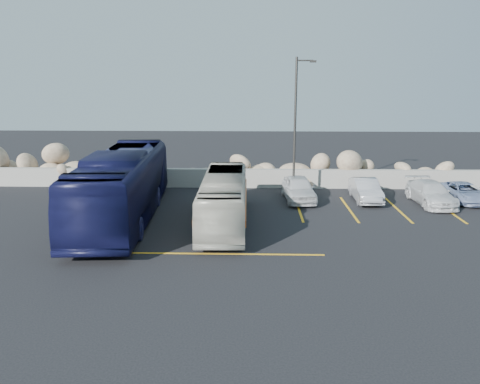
{
  "coord_description": "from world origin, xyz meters",
  "views": [
    {
      "loc": [
        0.15,
        -17.36,
        6.84
      ],
      "look_at": [
        -0.48,
        4.0,
        1.64
      ],
      "focal_mm": 35.0,
      "sensor_mm": 36.0,
      "label": 1
    }
  ],
  "objects_px": {
    "lamppost": "(296,124)",
    "vintage_bus": "(224,199)",
    "car_b": "(366,190)",
    "car_c": "(431,193)",
    "tour_coach": "(123,186)",
    "car_d": "(464,192)",
    "car_a": "(299,188)"
  },
  "relations": [
    {
      "from": "tour_coach",
      "to": "car_b",
      "type": "bearing_deg",
      "value": 13.58
    },
    {
      "from": "vintage_bus",
      "to": "tour_coach",
      "type": "height_order",
      "value": "tour_coach"
    },
    {
      "from": "lamppost",
      "to": "car_a",
      "type": "xyz_separation_m",
      "value": [
        0.19,
        -0.68,
        -3.6
      ]
    },
    {
      "from": "lamppost",
      "to": "car_b",
      "type": "bearing_deg",
      "value": -9.2
    },
    {
      "from": "vintage_bus",
      "to": "car_d",
      "type": "xyz_separation_m",
      "value": [
        13.42,
        4.59,
        -0.7
      ]
    },
    {
      "from": "car_b",
      "to": "car_c",
      "type": "relative_size",
      "value": 0.89
    },
    {
      "from": "car_a",
      "to": "car_c",
      "type": "distance_m",
      "value": 7.31
    },
    {
      "from": "car_a",
      "to": "car_b",
      "type": "bearing_deg",
      "value": -3.77
    },
    {
      "from": "tour_coach",
      "to": "car_c",
      "type": "bearing_deg",
      "value": 7.86
    },
    {
      "from": "car_c",
      "to": "tour_coach",
      "type": "bearing_deg",
      "value": -171.13
    },
    {
      "from": "vintage_bus",
      "to": "car_b",
      "type": "height_order",
      "value": "vintage_bus"
    },
    {
      "from": "vintage_bus",
      "to": "tour_coach",
      "type": "bearing_deg",
      "value": 172.33
    },
    {
      "from": "lamppost",
      "to": "car_d",
      "type": "distance_m",
      "value": 10.34
    },
    {
      "from": "lamppost",
      "to": "tour_coach",
      "type": "xyz_separation_m",
      "value": [
        -8.84,
        -4.64,
        -2.58
      ]
    },
    {
      "from": "lamppost",
      "to": "car_c",
      "type": "distance_m",
      "value": 8.43
    },
    {
      "from": "vintage_bus",
      "to": "car_a",
      "type": "xyz_separation_m",
      "value": [
        4.0,
        4.56,
        -0.53
      ]
    },
    {
      "from": "car_a",
      "to": "car_b",
      "type": "height_order",
      "value": "car_a"
    },
    {
      "from": "vintage_bus",
      "to": "car_c",
      "type": "distance_m",
      "value": 11.96
    },
    {
      "from": "car_b",
      "to": "car_c",
      "type": "bearing_deg",
      "value": -10.23
    },
    {
      "from": "car_b",
      "to": "lamppost",
      "type": "bearing_deg",
      "value": 171.52
    },
    {
      "from": "lamppost",
      "to": "vintage_bus",
      "type": "relative_size",
      "value": 0.91
    },
    {
      "from": "car_c",
      "to": "car_d",
      "type": "relative_size",
      "value": 1.14
    },
    {
      "from": "car_a",
      "to": "car_c",
      "type": "relative_size",
      "value": 0.95
    },
    {
      "from": "car_c",
      "to": "car_d",
      "type": "bearing_deg",
      "value": 14.79
    },
    {
      "from": "car_a",
      "to": "car_d",
      "type": "bearing_deg",
      "value": -4.0
    },
    {
      "from": "vintage_bus",
      "to": "car_b",
      "type": "bearing_deg",
      "value": 29.55
    },
    {
      "from": "car_d",
      "to": "car_a",
      "type": "bearing_deg",
      "value": 178.88
    },
    {
      "from": "tour_coach",
      "to": "car_b",
      "type": "xyz_separation_m",
      "value": [
        12.86,
        3.98,
        -1.09
      ]
    },
    {
      "from": "lamppost",
      "to": "vintage_bus",
      "type": "bearing_deg",
      "value": -126.01
    },
    {
      "from": "car_b",
      "to": "car_d",
      "type": "height_order",
      "value": "car_b"
    },
    {
      "from": "car_d",
      "to": "vintage_bus",
      "type": "bearing_deg",
      "value": -162.42
    },
    {
      "from": "lamppost",
      "to": "car_a",
      "type": "height_order",
      "value": "lamppost"
    }
  ]
}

